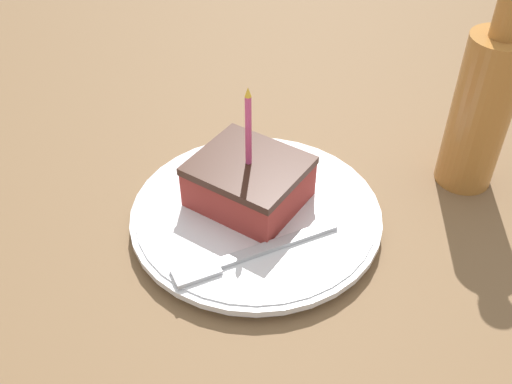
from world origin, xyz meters
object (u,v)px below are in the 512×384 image
Objects in this scene: fork at (246,255)px; bottle at (482,107)px; plate at (256,215)px; cake_slice at (249,181)px.

bottle is (0.26, -0.13, 0.08)m from fork.
bottle is at bearing -26.91° from fork.
plate is 1.91× the size of cake_slice.
cake_slice reaches higher than plate.
cake_slice is 0.88× the size of fork.
bottle is at bearing -43.27° from cake_slice.
cake_slice is at bearing 31.87° from fork.
plate is 1.69× the size of fork.
cake_slice is at bearing 136.73° from bottle.
plate is 0.07m from fork.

